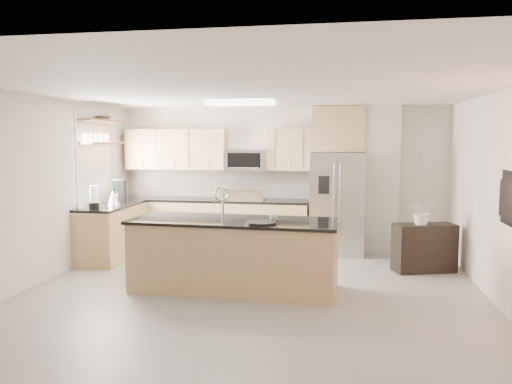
% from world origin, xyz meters
% --- Properties ---
extents(floor, '(6.50, 6.50, 0.00)m').
position_xyz_m(floor, '(0.00, 0.00, 0.00)').
color(floor, gray).
rests_on(floor, ground).
extents(ceiling, '(6.00, 6.50, 0.02)m').
position_xyz_m(ceiling, '(0.00, 0.00, 2.60)').
color(ceiling, silver).
rests_on(ceiling, wall_back).
extents(wall_back, '(6.00, 0.02, 2.60)m').
position_xyz_m(wall_back, '(0.00, 3.25, 1.30)').
color(wall_back, beige).
rests_on(wall_back, floor).
extents(wall_front, '(6.00, 0.02, 2.60)m').
position_xyz_m(wall_front, '(0.00, -3.25, 1.30)').
color(wall_front, beige).
rests_on(wall_front, floor).
extents(wall_left, '(0.02, 6.50, 2.60)m').
position_xyz_m(wall_left, '(-3.00, 0.00, 1.30)').
color(wall_left, beige).
rests_on(wall_left, floor).
extents(wall_right, '(0.02, 6.50, 2.60)m').
position_xyz_m(wall_right, '(3.00, 0.00, 1.30)').
color(wall_right, beige).
rests_on(wall_right, floor).
extents(back_counter, '(3.55, 0.66, 1.44)m').
position_xyz_m(back_counter, '(-1.23, 2.93, 0.47)').
color(back_counter, tan).
rests_on(back_counter, floor).
extents(left_counter, '(0.66, 1.50, 0.92)m').
position_xyz_m(left_counter, '(-2.67, 1.85, 0.46)').
color(left_counter, tan).
rests_on(left_counter, floor).
extents(range, '(0.76, 0.64, 1.14)m').
position_xyz_m(range, '(-0.60, 2.92, 0.47)').
color(range, black).
rests_on(range, floor).
extents(upper_cabinets, '(3.50, 0.33, 0.75)m').
position_xyz_m(upper_cabinets, '(-1.30, 3.09, 1.83)').
color(upper_cabinets, tan).
rests_on(upper_cabinets, wall_back).
extents(microwave, '(0.76, 0.40, 0.40)m').
position_xyz_m(microwave, '(-0.60, 3.04, 1.63)').
color(microwave, '#AEAEB0').
rests_on(microwave, upper_cabinets).
extents(refrigerator, '(0.92, 0.78, 1.78)m').
position_xyz_m(refrigerator, '(1.06, 2.87, 0.89)').
color(refrigerator, '#AEAEB0').
rests_on(refrigerator, floor).
extents(partition_column, '(0.60, 0.30, 2.60)m').
position_xyz_m(partition_column, '(1.82, 3.10, 1.30)').
color(partition_column, beige).
rests_on(partition_column, floor).
extents(window, '(0.04, 1.15, 1.65)m').
position_xyz_m(window, '(-2.98, 1.85, 1.65)').
color(window, white).
rests_on(window, wall_left).
extents(shelf_lower, '(0.30, 1.20, 0.04)m').
position_xyz_m(shelf_lower, '(-2.85, 1.95, 1.95)').
color(shelf_lower, brown).
rests_on(shelf_lower, wall_left).
extents(shelf_upper, '(0.30, 1.20, 0.04)m').
position_xyz_m(shelf_upper, '(-2.85, 1.95, 2.32)').
color(shelf_upper, brown).
rests_on(shelf_upper, wall_left).
extents(ceiling_fixture, '(1.00, 0.50, 0.06)m').
position_xyz_m(ceiling_fixture, '(-0.40, 1.60, 2.56)').
color(ceiling_fixture, white).
rests_on(ceiling_fixture, ceiling).
extents(island, '(2.79, 1.11, 1.38)m').
position_xyz_m(island, '(-0.26, 0.47, 0.48)').
color(island, tan).
rests_on(island, floor).
extents(credenza, '(0.99, 0.65, 0.73)m').
position_xyz_m(credenza, '(2.39, 1.88, 0.37)').
color(credenza, black).
rests_on(credenza, floor).
extents(cup, '(0.14, 0.14, 0.09)m').
position_xyz_m(cup, '(0.27, 0.47, 1.00)').
color(cup, silver).
rests_on(cup, island).
extents(platter, '(0.49, 0.49, 0.02)m').
position_xyz_m(platter, '(0.14, 0.24, 0.96)').
color(platter, black).
rests_on(platter, island).
extents(blender, '(0.16, 0.16, 0.37)m').
position_xyz_m(blender, '(-2.67, 1.26, 1.08)').
color(blender, black).
rests_on(blender, left_counter).
extents(kettle, '(0.22, 0.22, 0.28)m').
position_xyz_m(kettle, '(-2.62, 1.83, 1.04)').
color(kettle, '#AEAEB0').
rests_on(kettle, left_counter).
extents(coffee_maker, '(0.27, 0.30, 0.39)m').
position_xyz_m(coffee_maker, '(-2.69, 2.21, 1.11)').
color(coffee_maker, black).
rests_on(coffee_maker, left_counter).
extents(bowl, '(0.42, 0.42, 0.08)m').
position_xyz_m(bowl, '(-2.85, 2.02, 2.38)').
color(bowl, '#AEAEB0').
rests_on(bowl, shelf_upper).
extents(flower_vase, '(0.68, 0.65, 0.60)m').
position_xyz_m(flower_vase, '(2.33, 1.82, 1.03)').
color(flower_vase, silver).
rests_on(flower_vase, credenza).
extents(television, '(0.14, 1.08, 0.62)m').
position_xyz_m(television, '(2.91, -0.20, 1.35)').
color(television, black).
rests_on(television, wall_right).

